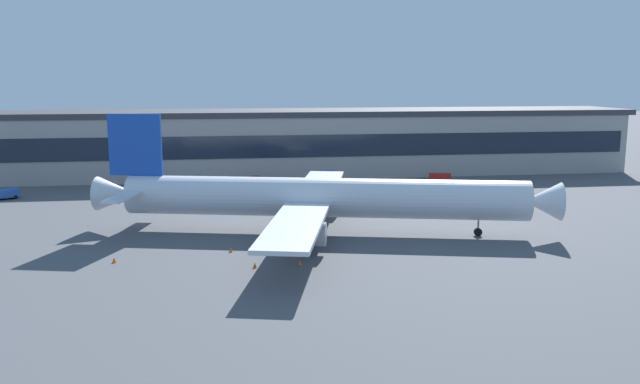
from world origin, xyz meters
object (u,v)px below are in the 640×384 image
at_px(airliner, 318,197).
at_px(belt_loader, 258,182).
at_px(traffic_cone_1, 300,262).
at_px(stair_truck, 331,180).
at_px(follow_me_car, 440,177).
at_px(traffic_cone_0, 255,265).
at_px(traffic_cone_2, 114,260).
at_px(pushback_tractor, 4,193).
at_px(traffic_cone_3, 231,250).

relative_size(airliner, belt_loader, 9.51).
distance_m(belt_loader, traffic_cone_1, 53.98).
height_order(belt_loader, stair_truck, stair_truck).
bearing_deg(belt_loader, follow_me_car, 1.34).
bearing_deg(traffic_cone_1, traffic_cone_0, -174.58).
xyz_separation_m(airliner, follow_me_car, (31.21, 39.39, -3.82)).
bearing_deg(traffic_cone_2, stair_truck, 53.43).
bearing_deg(traffic_cone_1, traffic_cone_2, 169.17).
relative_size(airliner, stair_truck, 10.17).
bearing_deg(belt_loader, airliner, -81.06).
relative_size(belt_loader, follow_me_car, 1.39).
distance_m(airliner, follow_me_car, 50.40).
distance_m(pushback_tractor, traffic_cone_2, 51.27).
height_order(belt_loader, traffic_cone_0, belt_loader).
distance_m(airliner, traffic_cone_0, 19.12).
relative_size(stair_truck, traffic_cone_3, 10.93).
bearing_deg(follow_me_car, airliner, -128.39).
xyz_separation_m(airliner, traffic_cone_2, (-25.53, -11.37, -4.60)).
height_order(pushback_tractor, traffic_cone_0, pushback_tractor).
height_order(belt_loader, traffic_cone_1, belt_loader).
height_order(belt_loader, follow_me_car, belt_loader).
bearing_deg(pushback_tractor, follow_me_car, 4.37).
xyz_separation_m(pushback_tractor, traffic_cone_0, (41.50, -49.02, -0.74)).
xyz_separation_m(follow_me_car, traffic_cone_3, (-43.31, -48.08, -0.81)).
relative_size(traffic_cone_0, traffic_cone_1, 1.06).
relative_size(follow_me_car, traffic_cone_1, 8.18).
xyz_separation_m(pushback_tractor, follow_me_car, (82.24, 6.29, 0.04)).
xyz_separation_m(belt_loader, follow_me_car, (37.27, 0.87, -0.06)).
xyz_separation_m(traffic_cone_0, traffic_cone_1, (5.21, 0.49, -0.02)).
height_order(follow_me_car, traffic_cone_1, follow_me_car).
distance_m(belt_loader, traffic_cone_2, 53.56).
bearing_deg(traffic_cone_1, stair_truck, 76.43).
height_order(traffic_cone_0, traffic_cone_3, traffic_cone_0).
distance_m(belt_loader, follow_me_car, 37.28).
bearing_deg(airliner, traffic_cone_0, -120.90).
bearing_deg(follow_me_car, traffic_cone_2, -138.18).
distance_m(pushback_tractor, follow_me_car, 82.48).
xyz_separation_m(belt_loader, pushback_tractor, (-44.97, -5.42, -0.10)).
bearing_deg(traffic_cone_3, traffic_cone_0, -70.47).
bearing_deg(traffic_cone_0, follow_me_car, 53.63).
distance_m(follow_me_car, stair_truck, 24.71).
relative_size(follow_me_car, traffic_cone_3, 8.43).
bearing_deg(traffic_cone_0, belt_loader, 86.35).
bearing_deg(traffic_cone_2, traffic_cone_0, -15.89).
relative_size(pushback_tractor, traffic_cone_3, 9.60).
xyz_separation_m(belt_loader, stair_truck, (13.42, -5.54, 0.83)).
bearing_deg(traffic_cone_0, stair_truck, 70.94).
height_order(belt_loader, pushback_tractor, belt_loader).
xyz_separation_m(pushback_tractor, stair_truck, (58.40, -0.13, 0.93)).
bearing_deg(follow_me_car, pushback_tractor, -175.63).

